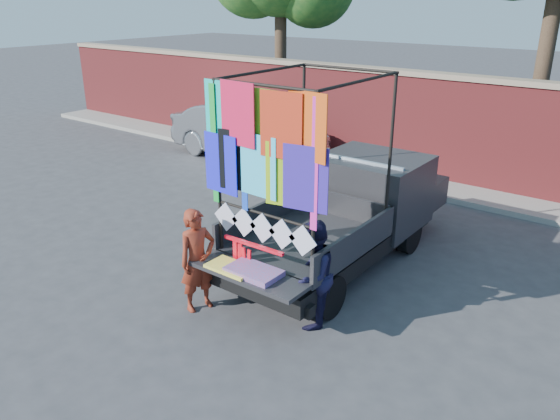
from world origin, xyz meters
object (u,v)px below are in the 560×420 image
Objects in this scene: sedan at (248,132)px; man at (312,275)px; woman at (198,260)px; pickup_truck at (356,209)px.

man is (6.05, -5.75, -0.00)m from sedan.
sedan and man have the same top height.
sedan is at bearing -145.99° from man.
pickup_truck is at bearing 0.01° from woman.
pickup_truck reaches higher than woman.
pickup_truck reaches higher than man.
woman is at bearing -80.17° from man.
pickup_truck is 6.35m from sedan.
pickup_truck is at bearing -119.70° from sedan.
man is (1.54, 0.63, 0.00)m from woman.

